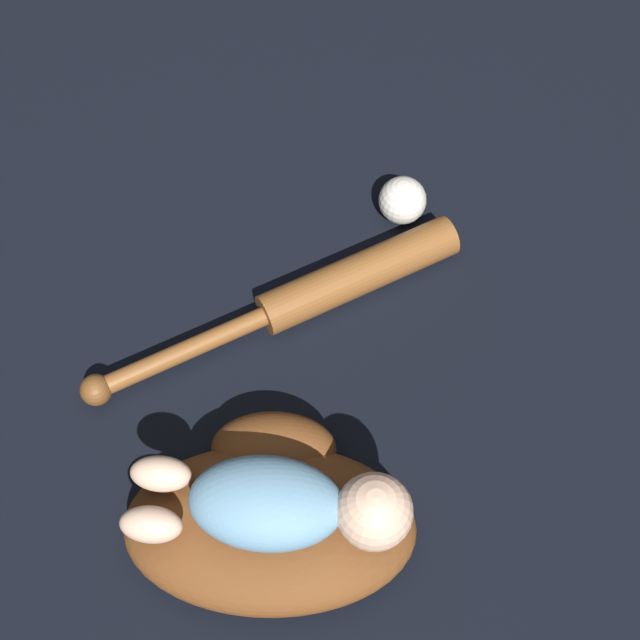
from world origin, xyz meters
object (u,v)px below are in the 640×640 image
at_px(baseball_glove, 268,514).
at_px(baseball_bat, 319,291).
at_px(baseball, 400,200).
at_px(baby_figure, 281,505).

height_order(baseball_glove, baseball_bat, baseball_glove).
relative_size(baseball_bat, baseball, 7.49).
bearing_deg(baseball_glove, baseball_bat, 73.88).
distance_m(baseball_glove, baseball, 0.54).
xyz_separation_m(baby_figure, baseball, (0.22, 0.51, -0.10)).
xyz_separation_m(baby_figure, baseball_bat, (0.08, 0.36, -0.11)).
bearing_deg(baseball, baby_figure, -113.45).
relative_size(baseball_glove, baseball_bat, 0.69).
distance_m(baseball_bat, baseball, 0.21).
bearing_deg(baseball, baseball_glove, -116.08).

